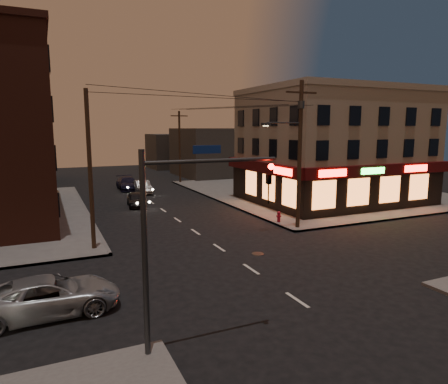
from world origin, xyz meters
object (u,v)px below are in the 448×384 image
sedan_near (136,199)px  suv_cross (49,296)px  sedan_far (127,183)px  fire_hydrant (279,216)px  sedan_mid (142,187)px

sedan_near → suv_cross: bearing=-104.3°
suv_cross → sedan_far: (8.76, 30.22, 0.02)m
suv_cross → sedan_near: suv_cross is taller
sedan_far → fire_hydrant: (6.91, -21.46, -0.15)m
fire_hydrant → suv_cross: bearing=-150.8°
sedan_mid → sedan_far: (-1.01, 3.16, 0.05)m
fire_hydrant → sedan_mid: bearing=107.9°
suv_cross → fire_hydrant: (15.68, 8.76, -0.13)m
sedan_near → sedan_far: (1.20, 10.36, 0.09)m
sedan_near → sedan_mid: size_ratio=0.91×
sedan_near → sedan_mid: bearing=79.5°
sedan_mid → fire_hydrant: bearing=-70.4°
suv_cross → fire_hydrant: size_ratio=6.43×
sedan_near → sedan_mid: sedan_mid is taller
sedan_near → fire_hydrant: (8.12, -11.10, -0.06)m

